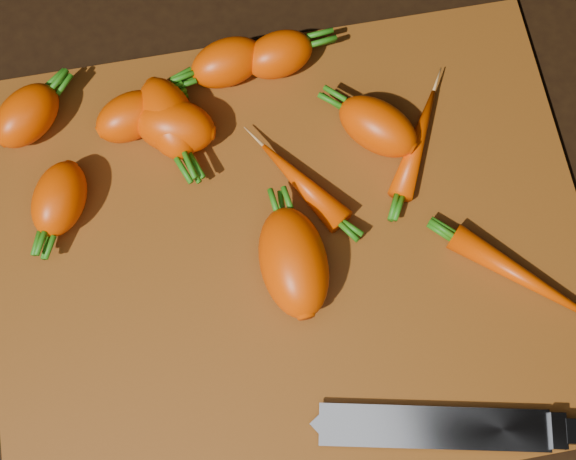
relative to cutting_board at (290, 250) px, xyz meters
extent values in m
cube|color=black|center=(0.00, 0.00, -0.01)|extent=(2.00, 2.00, 0.01)
cube|color=brown|center=(0.00, 0.00, 0.00)|extent=(0.50, 0.40, 0.01)
ellipsoid|color=#E84300|center=(-0.20, 0.15, 0.03)|extent=(0.08, 0.08, 0.04)
ellipsoid|color=#E84300|center=(-0.08, 0.12, 0.03)|extent=(0.08, 0.07, 0.05)
ellipsoid|color=#E84300|center=(-0.08, 0.12, 0.03)|extent=(0.06, 0.09, 0.05)
ellipsoid|color=#E84300|center=(0.00, -0.02, 0.03)|extent=(0.06, 0.09, 0.05)
ellipsoid|color=#E84300|center=(-0.03, 0.17, 0.03)|extent=(0.07, 0.06, 0.04)
ellipsoid|color=#E84300|center=(0.02, 0.17, 0.03)|extent=(0.07, 0.05, 0.04)
ellipsoid|color=#E84300|center=(0.09, 0.09, 0.03)|extent=(0.08, 0.08, 0.04)
ellipsoid|color=#E84300|center=(0.12, 0.07, 0.02)|extent=(0.07, 0.10, 0.02)
ellipsoid|color=#E84300|center=(0.18, -0.06, 0.02)|extent=(0.11, 0.11, 0.02)
ellipsoid|color=#E84300|center=(0.02, 0.05, 0.02)|extent=(0.07, 0.09, 0.02)
ellipsoid|color=#E84300|center=(-0.11, 0.13, 0.03)|extent=(0.07, 0.06, 0.04)
ellipsoid|color=#E84300|center=(-0.18, 0.07, 0.03)|extent=(0.07, 0.08, 0.04)
cube|color=gray|center=(0.00, -0.15, 0.01)|extent=(0.18, 0.07, 0.00)
cube|color=gray|center=(0.09, -0.17, 0.01)|extent=(0.02, 0.03, 0.01)
cube|color=black|center=(0.14, -0.18, 0.01)|extent=(0.10, 0.04, 0.01)
cylinder|color=#B2B2B7|center=(0.13, -0.17, 0.02)|extent=(0.01, 0.01, 0.00)
camera|label=1|loc=(-0.04, -0.19, 0.65)|focal=50.00mm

